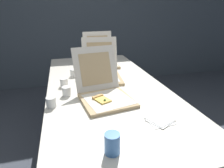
{
  "coord_description": "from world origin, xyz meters",
  "views": [
    {
      "loc": [
        -0.33,
        -0.93,
        1.36
      ],
      "look_at": [
        0.02,
        0.41,
        0.81
      ],
      "focal_mm": 30.81,
      "sensor_mm": 36.0,
      "label": 1
    }
  ],
  "objects": [
    {
      "name": "cup_white_mid",
      "position": [
        -0.34,
        0.6,
        0.78
      ],
      "size": [
        0.06,
        0.06,
        0.07
      ],
      "primitive_type": "cylinder",
      "color": "white",
      "rests_on": "table"
    },
    {
      "name": "pizza_box_back",
      "position": [
        0.08,
        1.16,
        0.8
      ],
      "size": [
        0.35,
        0.38,
        0.36
      ],
      "rotation": [
        0.0,
        0.0,
        0.04
      ],
      "color": "tan",
      "rests_on": "table"
    },
    {
      "name": "cup_printed_front",
      "position": [
        -0.15,
        -0.26,
        0.8
      ],
      "size": [
        0.07,
        0.07,
        0.1
      ],
      "primitive_type": "cylinder",
      "color": "#477FCC",
      "rests_on": "table"
    },
    {
      "name": "cup_white_far",
      "position": [
        -0.24,
        0.84,
        0.78
      ],
      "size": [
        0.06,
        0.06,
        0.07
      ],
      "primitive_type": "cylinder",
      "color": "white",
      "rests_on": "table"
    },
    {
      "name": "table",
      "position": [
        0.0,
        0.56,
        0.7
      ],
      "size": [
        0.95,
        2.03,
        0.75
      ],
      "color": "silver",
      "rests_on": "ground"
    },
    {
      "name": "pizza_box_front",
      "position": [
        -0.07,
        0.29,
        0.8
      ],
      "size": [
        0.4,
        0.51,
        0.34
      ],
      "rotation": [
        0.0,
        0.0,
        0.14
      ],
      "color": "tan",
      "rests_on": "table"
    },
    {
      "name": "cup_white_near_center",
      "position": [
        -0.33,
        0.41,
        0.78
      ],
      "size": [
        0.06,
        0.06,
        0.07
      ],
      "primitive_type": "cylinder",
      "color": "white",
      "rests_on": "table"
    },
    {
      "name": "napkin_pile",
      "position": [
        0.18,
        -0.07,
        0.75
      ],
      "size": [
        0.18,
        0.18,
        0.01
      ],
      "color": "white",
      "rests_on": "table"
    },
    {
      "name": "pizza_box_middle",
      "position": [
        0.0,
        0.71,
        0.8
      ],
      "size": [
        0.37,
        0.45,
        0.35
      ],
      "rotation": [
        0.0,
        0.0,
        -0.09
      ],
      "color": "tan",
      "rests_on": "table"
    },
    {
      "name": "wall_back",
      "position": [
        0.0,
        2.63,
        1.3
      ],
      "size": [
        10.0,
        0.1,
        2.6
      ],
      "primitive_type": "cube",
      "color": "#4C5660",
      "rests_on": "ground"
    },
    {
      "name": "cup_white_near_left",
      "position": [
        -0.43,
        0.26,
        0.78
      ],
      "size": [
        0.06,
        0.06,
        0.07
      ],
      "primitive_type": "cylinder",
      "color": "white",
      "rests_on": "table"
    }
  ]
}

